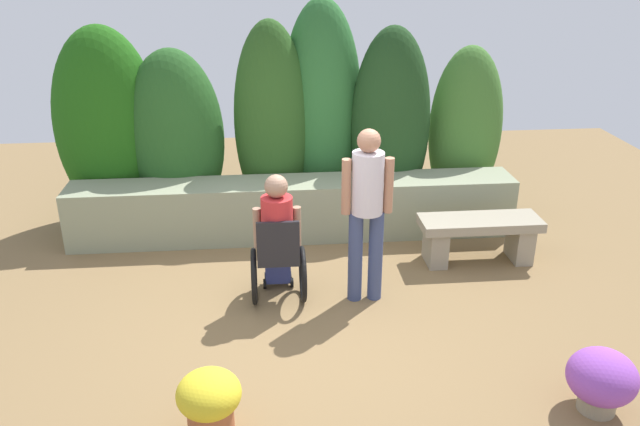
# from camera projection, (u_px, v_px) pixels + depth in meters

# --- Properties ---
(ground_plane) EXTENTS (12.21, 12.21, 0.00)m
(ground_plane) POSITION_uv_depth(u_px,v_px,m) (305.00, 314.00, 6.16)
(ground_plane) COLOR olive
(stone_retaining_wall) EXTENTS (5.27, 0.59, 0.70)m
(stone_retaining_wall) POSITION_uv_depth(u_px,v_px,m) (294.00, 209.00, 7.68)
(stone_retaining_wall) COLOR gray
(stone_retaining_wall) RESTS_ON ground
(hedge_backdrop) EXTENTS (5.60, 1.00, 2.71)m
(hedge_backdrop) POSITION_uv_depth(u_px,v_px,m) (263.00, 125.00, 7.95)
(hedge_backdrop) COLOR #1F5B13
(hedge_backdrop) RESTS_ON ground
(stone_bench) EXTENTS (1.32, 0.46, 0.51)m
(stone_bench) POSITION_uv_depth(u_px,v_px,m) (479.00, 234.00, 7.07)
(stone_bench) COLOR gray
(stone_bench) RESTS_ON ground
(person_in_wheelchair) EXTENTS (0.53, 0.66, 1.33)m
(person_in_wheelchair) POSITION_uv_depth(u_px,v_px,m) (278.00, 242.00, 6.20)
(person_in_wheelchair) COLOR black
(person_in_wheelchair) RESTS_ON ground
(person_standing_companion) EXTENTS (0.49, 0.30, 1.75)m
(person_standing_companion) POSITION_uv_depth(u_px,v_px,m) (367.00, 205.00, 6.05)
(person_standing_companion) COLOR #3A4670
(person_standing_companion) RESTS_ON ground
(flower_pot_purple_near) EXTENTS (0.52, 0.52, 0.51)m
(flower_pot_purple_near) POSITION_uv_depth(u_px,v_px,m) (601.00, 380.00, 4.81)
(flower_pot_purple_near) COLOR gray
(flower_pot_purple_near) RESTS_ON ground
(flower_pot_terracotta_by_wall) EXTENTS (0.46, 0.46, 0.54)m
(flower_pot_terracotta_by_wall) POSITION_uv_depth(u_px,v_px,m) (209.00, 402.00, 4.54)
(flower_pot_terracotta_by_wall) COLOR #9E5534
(flower_pot_terracotta_by_wall) RESTS_ON ground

